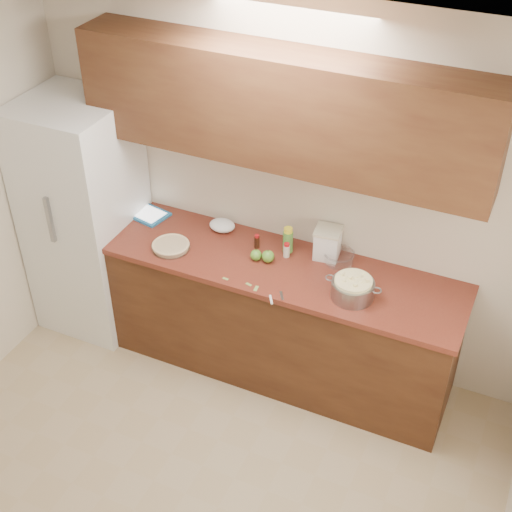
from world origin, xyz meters
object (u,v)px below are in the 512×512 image
at_px(pie, 171,246).
at_px(tablet, 148,214).
at_px(colander, 353,288).
at_px(flour_canister, 328,243).

bearing_deg(pie, tablet, 141.18).
xyz_separation_m(pie, colander, (1.28, 0.02, 0.04)).
distance_m(flour_canister, tablet, 1.36).
bearing_deg(tablet, flour_canister, 14.89).
bearing_deg(flour_canister, tablet, -177.06).
xyz_separation_m(pie, flour_canister, (0.99, 0.36, 0.09)).
xyz_separation_m(colander, tablet, (-1.64, 0.27, -0.06)).
height_order(colander, flour_canister, flour_canister).
distance_m(pie, flour_canister, 1.06).
xyz_separation_m(flour_canister, tablet, (-1.35, -0.07, -0.10)).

